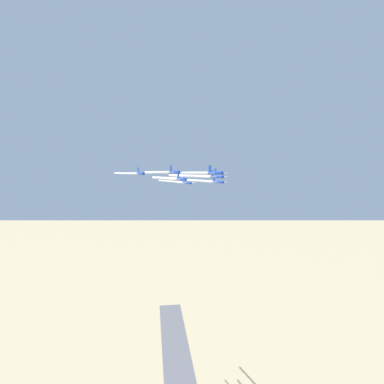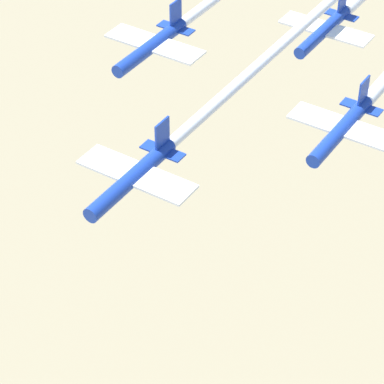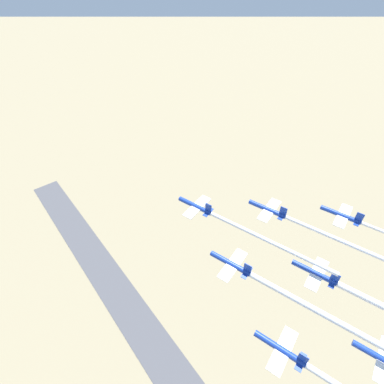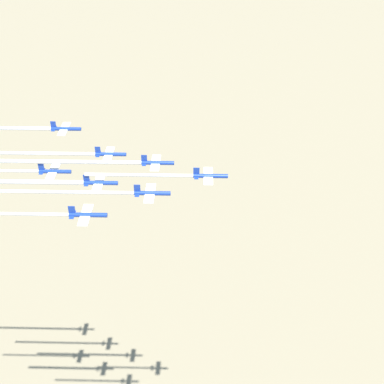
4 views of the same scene
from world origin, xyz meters
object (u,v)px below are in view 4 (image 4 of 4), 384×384
at_px(jet_0, 209,176).
at_px(jet_7, 54,171).
at_px(jet_6, 65,129).
at_px(jet_1, 156,163).
at_px(jet_4, 99,183).
at_px(jet_3, 110,154).
at_px(jet_2, 151,193).
at_px(jet_5, 87,215).

xyz_separation_m(jet_0, jet_7, (43.67, -5.81, -4.67)).
xyz_separation_m(jet_0, jet_6, (44.71, -22.73, -0.32)).
relative_size(jet_0, jet_1, 1.00).
bearing_deg(jet_4, jet_3, -180.00).
distance_m(jet_3, jet_7, 16.73).
bearing_deg(jet_0, jet_1, -120.47).
height_order(jet_0, jet_4, jet_0).
xyz_separation_m(jet_0, jet_4, (28.76, 1.77, -2.61)).
xyz_separation_m(jet_6, jet_7, (-1.04, 16.92, -4.35)).
bearing_deg(jet_2, jet_1, -180.00).
xyz_separation_m(jet_2, jet_5, (13.86, 9.34, -0.52)).
bearing_deg(jet_3, jet_0, 59.53).
bearing_deg(jet_7, jet_3, 120.47).
bearing_deg(jet_5, jet_6, -161.22).
bearing_deg(jet_2, jet_7, -120.47).
distance_m(jet_0, jet_1, 16.78).
height_order(jet_1, jet_2, jet_2).
relative_size(jet_3, jet_4, 1.00).
height_order(jet_1, jet_6, jet_6).
relative_size(jet_0, jet_7, 1.00).
bearing_deg(jet_1, jet_3, -120.47).
xyz_separation_m(jet_2, jet_6, (30.84, -32.07, -0.55)).
xyz_separation_m(jet_3, jet_7, (13.86, 9.34, -0.73)).
height_order(jet_5, jet_7, jet_5).
bearing_deg(jet_3, jet_1, 59.53).
distance_m(jet_6, jet_7, 17.50).
xyz_separation_m(jet_2, jet_4, (14.90, -7.58, -2.84)).
distance_m(jet_1, jet_2, 17.04).
bearing_deg(jet_3, jet_4, 0.00).
bearing_deg(jet_2, jet_6, -139.64).
distance_m(jet_0, jet_4, 28.94).
relative_size(jet_5, jet_7, 1.00).
bearing_deg(jet_5, jet_4, -180.00).
distance_m(jet_2, jet_6, 44.50).
height_order(jet_0, jet_7, jet_0).
height_order(jet_0, jet_1, jet_0).
bearing_deg(jet_2, jet_3, -150.46).
xyz_separation_m(jet_2, jet_7, (29.80, -15.15, -4.90)).
relative_size(jet_0, jet_2, 1.00).
height_order(jet_3, jet_6, jet_6).
bearing_deg(jet_5, jet_3, -180.00).
relative_size(jet_3, jet_7, 1.00).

